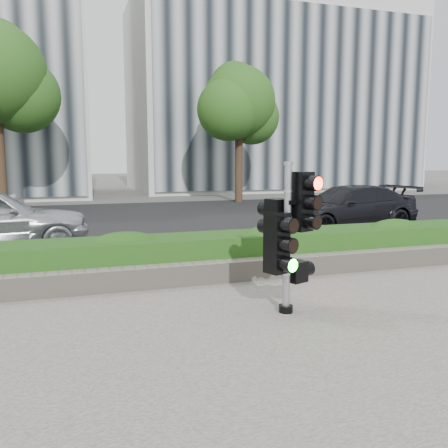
% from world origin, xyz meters
% --- Properties ---
extents(ground, '(120.00, 120.00, 0.00)m').
position_xyz_m(ground, '(0.00, 0.00, 0.00)').
color(ground, '#51514C').
rests_on(ground, ground).
extents(sidewalk, '(16.00, 11.00, 0.03)m').
position_xyz_m(sidewalk, '(0.00, -2.50, 0.01)').
color(sidewalk, '#9E9389').
rests_on(sidewalk, ground).
extents(road, '(60.00, 13.00, 0.02)m').
position_xyz_m(road, '(0.00, 10.00, 0.01)').
color(road, black).
rests_on(road, ground).
extents(curb, '(60.00, 0.25, 0.12)m').
position_xyz_m(curb, '(0.00, 3.15, 0.06)').
color(curb, gray).
rests_on(curb, ground).
extents(stone_wall, '(12.00, 0.32, 0.34)m').
position_xyz_m(stone_wall, '(0.00, 1.90, 0.20)').
color(stone_wall, gray).
rests_on(stone_wall, sidewalk).
extents(hedge, '(12.00, 1.00, 0.68)m').
position_xyz_m(hedge, '(0.00, 2.55, 0.37)').
color(hedge, '#377624').
rests_on(hedge, sidewalk).
extents(building_right, '(18.00, 10.00, 12.00)m').
position_xyz_m(building_right, '(11.00, 25.00, 6.00)').
color(building_right, '#B7B7B2').
rests_on(building_right, ground).
extents(tree_right, '(4.10, 3.58, 6.53)m').
position_xyz_m(tree_right, '(5.48, 15.55, 4.48)').
color(tree_right, black).
rests_on(tree_right, ground).
extents(traffic_signal, '(0.73, 0.64, 1.99)m').
position_xyz_m(traffic_signal, '(0.65, 0.16, 1.13)').
color(traffic_signal, black).
rests_on(traffic_signal, sidewalk).
extents(car_dark, '(4.58, 2.35, 1.27)m').
position_xyz_m(car_dark, '(5.46, 6.29, 0.65)').
color(car_dark, black).
rests_on(car_dark, road).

